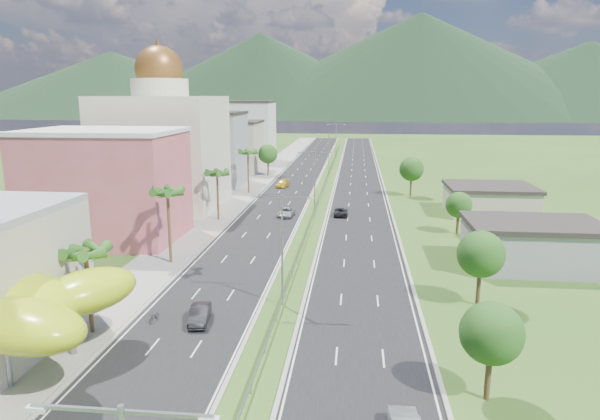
% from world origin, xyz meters
% --- Properties ---
extents(ground, '(500.00, 500.00, 0.00)m').
position_xyz_m(ground, '(0.00, 0.00, 0.00)').
color(ground, '#2D5119').
rests_on(ground, ground).
extents(road_left, '(11.00, 260.00, 0.04)m').
position_xyz_m(road_left, '(-7.50, 90.00, 0.02)').
color(road_left, black).
rests_on(road_left, ground).
extents(road_right, '(11.00, 260.00, 0.04)m').
position_xyz_m(road_right, '(7.50, 90.00, 0.02)').
color(road_right, black).
rests_on(road_right, ground).
extents(sidewalk_left, '(7.00, 260.00, 0.12)m').
position_xyz_m(sidewalk_left, '(-17.00, 90.00, 0.06)').
color(sidewalk_left, gray).
rests_on(sidewalk_left, ground).
extents(median_guardrail, '(0.10, 216.06, 0.76)m').
position_xyz_m(median_guardrail, '(0.00, 71.99, 0.62)').
color(median_guardrail, gray).
rests_on(median_guardrail, ground).
extents(streetlight_median_b, '(6.04, 0.25, 11.00)m').
position_xyz_m(streetlight_median_b, '(0.00, 10.00, 6.75)').
color(streetlight_median_b, gray).
rests_on(streetlight_median_b, ground).
extents(streetlight_median_c, '(6.04, 0.25, 11.00)m').
position_xyz_m(streetlight_median_c, '(0.00, 50.00, 6.75)').
color(streetlight_median_c, gray).
rests_on(streetlight_median_c, ground).
extents(streetlight_median_d, '(6.04, 0.25, 11.00)m').
position_xyz_m(streetlight_median_d, '(0.00, 95.00, 6.75)').
color(streetlight_median_d, gray).
rests_on(streetlight_median_d, ground).
extents(streetlight_median_e, '(6.04, 0.25, 11.00)m').
position_xyz_m(streetlight_median_e, '(0.00, 140.00, 6.75)').
color(streetlight_median_e, gray).
rests_on(streetlight_median_e, ground).
extents(pink_shophouse, '(20.00, 15.00, 15.00)m').
position_xyz_m(pink_shophouse, '(-28.00, 32.00, 7.50)').
color(pink_shophouse, '#BB4F4D').
rests_on(pink_shophouse, ground).
extents(domed_building, '(20.00, 20.00, 28.70)m').
position_xyz_m(domed_building, '(-28.00, 55.00, 11.35)').
color(domed_building, beige).
rests_on(domed_building, ground).
extents(midrise_grey, '(16.00, 15.00, 16.00)m').
position_xyz_m(midrise_grey, '(-27.00, 80.00, 8.00)').
color(midrise_grey, gray).
rests_on(midrise_grey, ground).
extents(midrise_beige, '(16.00, 15.00, 13.00)m').
position_xyz_m(midrise_beige, '(-27.00, 102.00, 6.50)').
color(midrise_beige, '#B5A795').
rests_on(midrise_beige, ground).
extents(midrise_white, '(16.00, 15.00, 18.00)m').
position_xyz_m(midrise_white, '(-27.00, 125.00, 9.00)').
color(midrise_white, silver).
rests_on(midrise_white, ground).
extents(shed_near, '(15.00, 10.00, 5.00)m').
position_xyz_m(shed_near, '(28.00, 25.00, 2.50)').
color(shed_near, gray).
rests_on(shed_near, ground).
extents(shed_far, '(14.00, 12.00, 4.40)m').
position_xyz_m(shed_far, '(30.00, 55.00, 2.20)').
color(shed_far, '#B5A795').
rests_on(shed_far, ground).
extents(palm_tree_b, '(3.60, 3.60, 8.10)m').
position_xyz_m(palm_tree_b, '(-15.50, 2.00, 7.06)').
color(palm_tree_b, '#47301C').
rests_on(palm_tree_b, ground).
extents(palm_tree_c, '(3.60, 3.60, 9.60)m').
position_xyz_m(palm_tree_c, '(-15.50, 22.00, 8.50)').
color(palm_tree_c, '#47301C').
rests_on(palm_tree_c, ground).
extents(palm_tree_d, '(3.60, 3.60, 8.60)m').
position_xyz_m(palm_tree_d, '(-15.50, 45.00, 7.54)').
color(palm_tree_d, '#47301C').
rests_on(palm_tree_d, ground).
extents(palm_tree_e, '(3.60, 3.60, 9.40)m').
position_xyz_m(palm_tree_e, '(-15.50, 70.00, 8.31)').
color(palm_tree_e, '#47301C').
rests_on(palm_tree_e, ground).
extents(leafy_tree_lfar, '(4.90, 4.90, 8.05)m').
position_xyz_m(leafy_tree_lfar, '(-15.50, 95.00, 5.58)').
color(leafy_tree_lfar, '#47301C').
rests_on(leafy_tree_lfar, ground).
extents(leafy_tree_ra, '(4.20, 4.20, 6.90)m').
position_xyz_m(leafy_tree_ra, '(16.00, -5.00, 4.78)').
color(leafy_tree_ra, '#47301C').
rests_on(leafy_tree_ra, ground).
extents(leafy_tree_rb, '(4.55, 4.55, 7.47)m').
position_xyz_m(leafy_tree_rb, '(19.00, 12.00, 5.18)').
color(leafy_tree_rb, '#47301C').
rests_on(leafy_tree_rb, ground).
extents(leafy_tree_rc, '(3.85, 3.85, 6.33)m').
position_xyz_m(leafy_tree_rc, '(22.00, 40.00, 4.37)').
color(leafy_tree_rc, '#47301C').
rests_on(leafy_tree_rc, ground).
extents(leafy_tree_rd, '(4.90, 4.90, 8.05)m').
position_xyz_m(leafy_tree_rd, '(18.00, 70.00, 5.58)').
color(leafy_tree_rd, '#47301C').
rests_on(leafy_tree_rd, ground).
extents(mountain_ridge, '(860.00, 140.00, 90.00)m').
position_xyz_m(mountain_ridge, '(60.00, 450.00, 0.00)').
color(mountain_ridge, black).
rests_on(mountain_ridge, ground).
extents(car_dark_left, '(2.31, 4.84, 1.53)m').
position_xyz_m(car_dark_left, '(-6.87, 5.11, 0.81)').
color(car_dark_left, black).
rests_on(car_dark_left, road_left).
extents(car_silver_mid_left, '(2.72, 5.30, 1.43)m').
position_xyz_m(car_silver_mid_left, '(-4.74, 48.85, 0.76)').
color(car_silver_mid_left, '#94959B').
rests_on(car_silver_mid_left, road_left).
extents(car_yellow_far_left, '(2.88, 5.57, 1.55)m').
position_xyz_m(car_yellow_far_left, '(-9.42, 78.32, 0.81)').
color(car_yellow_far_left, gold).
rests_on(car_yellow_far_left, road_left).
extents(car_dark_far_right, '(2.33, 4.94, 1.36)m').
position_xyz_m(car_dark_far_right, '(4.45, 50.37, 0.72)').
color(car_dark_far_right, black).
rests_on(car_dark_far_right, road_right).
extents(motorcycle, '(0.71, 1.74, 1.08)m').
position_xyz_m(motorcycle, '(-11.07, 4.85, 0.58)').
color(motorcycle, black).
rests_on(motorcycle, road_left).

